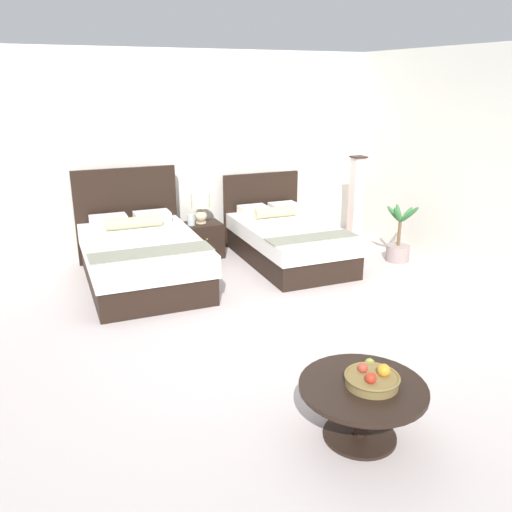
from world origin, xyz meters
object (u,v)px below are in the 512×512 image
object	(u,v)px
vase	(191,220)
fruit_bowl	(372,379)
coffee_table	(362,398)
bed_near_corner	(287,240)
nightstand	(202,240)
potted_palm	(398,245)
table_lamp	(200,205)
loose_apple	(370,363)
bed_near_window	(142,257)
floor_lamp_corner	(356,199)

from	to	relation	value
vase	fruit_bowl	bearing A→B (deg)	-91.04
coffee_table	fruit_bowl	bearing A→B (deg)	-25.67
bed_near_corner	nightstand	xyz separation A→B (m)	(-1.03, 0.65, -0.05)
nightstand	vase	bearing A→B (deg)	-166.24
coffee_table	potted_palm	bearing A→B (deg)	47.92
nightstand	fruit_bowl	world-z (taller)	fruit_bowl
table_lamp	loose_apple	bearing A→B (deg)	-91.57
bed_near_corner	loose_apple	xyz separation A→B (m)	(-1.15, -3.51, 0.16)
bed_near_corner	potted_palm	size ratio (longest dim) A/B	2.48
bed_near_window	vase	distance (m)	1.07
bed_near_corner	vase	distance (m)	1.37
coffee_table	bed_near_window	bearing A→B (deg)	100.93
floor_lamp_corner	nightstand	bearing A→B (deg)	175.23
vase	bed_near_corner	bearing A→B (deg)	-26.86
potted_palm	bed_near_corner	bearing A→B (deg)	155.37
nightstand	floor_lamp_corner	world-z (taller)	floor_lamp_corner
bed_near_corner	potted_palm	bearing A→B (deg)	-24.63
nightstand	potted_palm	size ratio (longest dim) A/B	0.64
floor_lamp_corner	coffee_table	bearing A→B (deg)	-123.65
coffee_table	potted_palm	world-z (taller)	potted_palm
coffee_table	fruit_bowl	xyz separation A→B (m)	(0.05, -0.03, 0.16)
floor_lamp_corner	vase	bearing A→B (deg)	176.40
bed_near_window	coffee_table	world-z (taller)	bed_near_window
vase	fruit_bowl	distance (m)	4.33
loose_apple	nightstand	bearing A→B (deg)	88.42
fruit_bowl	floor_lamp_corner	xyz separation A→B (m)	(2.70, 4.16, 0.19)
bed_near_window	nightstand	distance (m)	1.20
bed_near_window	coffee_table	size ratio (longest dim) A/B	2.38
nightstand	loose_apple	size ratio (longest dim) A/B	7.56
floor_lamp_corner	bed_near_window	bearing A→B (deg)	-172.76
bed_near_corner	table_lamp	bearing A→B (deg)	147.19
bed_near_corner	table_lamp	xyz separation A→B (m)	(-1.03, 0.67, 0.46)
potted_palm	coffee_table	bearing A→B (deg)	-132.08
loose_apple	bed_near_window	bearing A→B (deg)	104.28
bed_near_corner	coffee_table	distance (m)	3.92
fruit_bowl	nightstand	bearing A→B (deg)	86.83
bed_near_corner	coffee_table	size ratio (longest dim) A/B	2.36
floor_lamp_corner	potted_palm	bearing A→B (deg)	-90.24
bed_near_window	potted_palm	size ratio (longest dim) A/B	2.50
vase	coffee_table	xyz separation A→B (m)	(-0.13, -4.30, -0.25)
nightstand	coffee_table	size ratio (longest dim) A/B	0.61
bed_near_window	potted_palm	xyz separation A→B (m)	(3.46, -0.65, -0.11)
table_lamp	coffee_table	size ratio (longest dim) A/B	0.48
bed_near_window	bed_near_corner	size ratio (longest dim) A/B	1.01
fruit_bowl	potted_palm	xyz separation A→B (m)	(2.69, 3.07, -0.25)
loose_apple	potted_palm	xyz separation A→B (m)	(2.57, 2.86, -0.24)
table_lamp	potted_palm	xyz separation A→B (m)	(2.45, -1.32, -0.53)
fruit_bowl	floor_lamp_corner	world-z (taller)	floor_lamp_corner
fruit_bowl	loose_apple	world-z (taller)	fruit_bowl
vase	floor_lamp_corner	bearing A→B (deg)	-3.60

